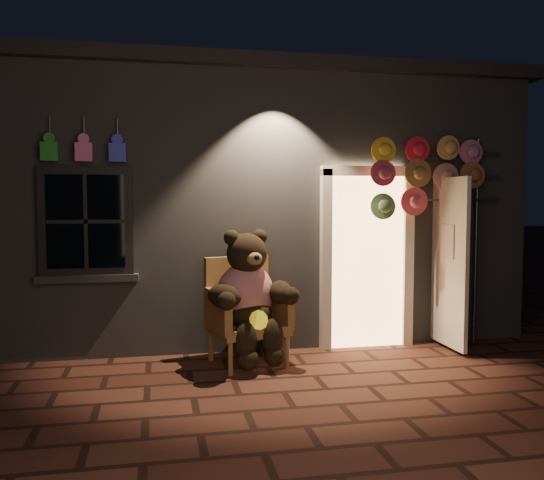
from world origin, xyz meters
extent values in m
plane|color=#522C1F|center=(0.00, 0.00, 0.00)|extent=(60.00, 60.00, 0.00)
cube|color=slate|center=(0.00, 4.00, 1.65)|extent=(7.00, 5.00, 3.30)
cube|color=black|center=(0.00, 4.00, 3.38)|extent=(7.30, 5.30, 0.16)
cube|color=black|center=(-1.90, 1.46, 1.55)|extent=(1.00, 0.10, 1.20)
cube|color=black|center=(-1.90, 1.43, 1.55)|extent=(0.82, 0.06, 1.02)
cube|color=slate|center=(-1.90, 1.46, 0.92)|extent=(1.10, 0.14, 0.08)
cube|color=#EBA969|center=(1.35, 1.48, 1.05)|extent=(0.92, 0.10, 2.10)
cube|color=beige|center=(0.83, 1.44, 1.05)|extent=(0.12, 0.12, 2.20)
cube|color=beige|center=(1.87, 1.44, 1.05)|extent=(0.12, 0.12, 2.20)
cube|color=beige|center=(1.35, 1.44, 2.13)|extent=(1.16, 0.12, 0.12)
cube|color=beige|center=(2.25, 1.10, 1.05)|extent=(0.05, 0.80, 2.00)
cube|color=#238224|center=(-2.25, 1.38, 2.30)|extent=(0.18, 0.07, 0.20)
cylinder|color=#59595E|center=(-2.25, 1.44, 2.55)|extent=(0.02, 0.02, 0.25)
cube|color=#DB5A9B|center=(-1.90, 1.38, 2.30)|extent=(0.18, 0.07, 0.20)
cylinder|color=#59595E|center=(-1.90, 1.44, 2.55)|extent=(0.02, 0.02, 0.25)
cube|color=#363ABE|center=(-1.55, 1.38, 2.30)|extent=(0.18, 0.07, 0.20)
cylinder|color=#59595E|center=(-1.55, 1.44, 2.55)|extent=(0.02, 0.02, 0.25)
cube|color=olive|center=(-0.18, 0.98, 0.40)|extent=(0.90, 0.86, 0.11)
cube|color=olive|center=(-0.26, 1.29, 0.77)|extent=(0.75, 0.27, 0.75)
cube|color=olive|center=(-0.52, 0.87, 0.61)|extent=(0.24, 0.65, 0.43)
cube|color=olive|center=(0.16, 1.04, 0.61)|extent=(0.24, 0.65, 0.43)
cylinder|color=olive|center=(-0.42, 0.60, 0.17)|extent=(0.05, 0.05, 0.34)
cylinder|color=olive|center=(0.20, 0.76, 0.17)|extent=(0.05, 0.05, 0.34)
cylinder|color=olive|center=(-0.57, 1.19, 0.17)|extent=(0.05, 0.05, 0.34)
cylinder|color=olive|center=(0.05, 1.35, 0.17)|extent=(0.05, 0.05, 0.34)
ellipsoid|color=red|center=(-0.21, 1.01, 0.76)|extent=(0.75, 0.66, 0.68)
ellipsoid|color=black|center=(-0.19, 0.94, 0.57)|extent=(0.63, 0.57, 0.32)
sphere|color=black|center=(-0.20, 0.97, 1.21)|extent=(0.53, 0.53, 0.44)
sphere|color=black|center=(-0.36, 0.96, 1.38)|extent=(0.17, 0.17, 0.17)
sphere|color=black|center=(-0.05, 1.03, 1.38)|extent=(0.17, 0.17, 0.17)
ellipsoid|color=olive|center=(-0.15, 0.77, 1.17)|extent=(0.20, 0.16, 0.14)
ellipsoid|color=black|center=(-0.47, 0.73, 0.79)|extent=(0.45, 0.51, 0.25)
ellipsoid|color=black|center=(0.16, 0.89, 0.79)|extent=(0.29, 0.47, 0.25)
ellipsoid|color=black|center=(-0.27, 0.63, 0.34)|extent=(0.25, 0.25, 0.42)
ellipsoid|color=black|center=(0.03, 0.70, 0.34)|extent=(0.25, 0.25, 0.42)
sphere|color=black|center=(-0.25, 0.57, 0.17)|extent=(0.23, 0.23, 0.23)
sphere|color=black|center=(0.04, 0.65, 0.17)|extent=(0.23, 0.23, 0.23)
cylinder|color=yellow|center=(-0.12, 0.66, 0.55)|extent=(0.22, 0.13, 0.20)
cylinder|color=#59595E|center=(2.75, 1.38, 1.27)|extent=(0.04, 0.04, 2.54)
cylinder|color=#59595E|center=(2.47, 1.36, 2.35)|extent=(1.13, 0.03, 0.03)
cylinder|color=#59595E|center=(2.47, 1.36, 2.07)|extent=(1.13, 0.03, 0.03)
cylinder|color=#59595E|center=(2.47, 1.36, 1.78)|extent=(1.13, 0.03, 0.03)
cylinder|color=yellow|center=(1.50, 1.30, 2.39)|extent=(0.32, 0.11, 0.32)
cylinder|color=red|center=(1.88, 1.27, 2.39)|extent=(0.32, 0.11, 0.32)
cylinder|color=tan|center=(2.25, 1.24, 2.39)|extent=(0.32, 0.11, 0.32)
cylinder|color=#C36596|center=(2.63, 1.30, 2.39)|extent=(0.32, 0.11, 0.32)
cylinder|color=#BE3C54|center=(1.50, 1.27, 2.07)|extent=(0.32, 0.11, 0.32)
cylinder|color=olive|center=(1.88, 1.24, 2.07)|extent=(0.32, 0.11, 0.32)
cylinder|color=tan|center=(2.25, 1.30, 2.07)|extent=(0.32, 0.11, 0.32)
cylinder|color=#A25930|center=(2.63, 1.27, 2.07)|extent=(0.32, 0.11, 0.32)
cylinder|color=#639453|center=(1.50, 1.24, 1.74)|extent=(0.32, 0.11, 0.32)
cylinder|color=#EA5762|center=(1.88, 1.30, 1.74)|extent=(0.32, 0.11, 0.32)
camera|label=1|loc=(-1.13, -5.12, 1.79)|focal=38.00mm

